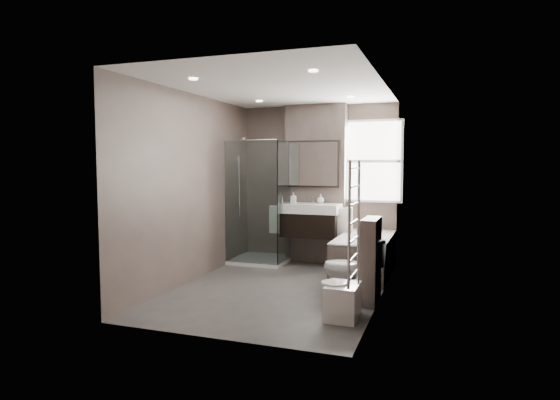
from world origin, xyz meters
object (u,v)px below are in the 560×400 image
at_px(bidet, 342,300).
at_px(toilet, 351,269).
at_px(bathtub, 365,253).
at_px(vanity, 310,220).

bearing_deg(bidet, toilet, 93.48).
distance_m(bathtub, toilet, 1.31).
height_order(vanity, bidet, vanity).
bearing_deg(toilet, bathtub, -164.47).
distance_m(vanity, toilet, 1.93).
xyz_separation_m(vanity, bathtub, (0.92, -0.33, -0.43)).
bearing_deg(bathtub, toilet, -88.03).
bearing_deg(vanity, bidet, -66.79).
relative_size(vanity, bidet, 1.97).
relative_size(vanity, bathtub, 0.59).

